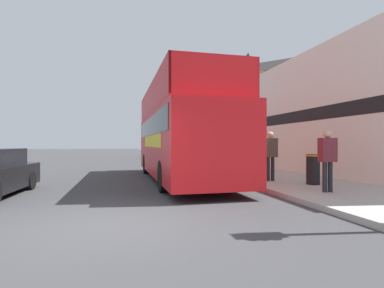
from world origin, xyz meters
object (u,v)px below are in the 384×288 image
pedestrian_second (270,151)px  lamp_post_third (168,126)px  tour_bus (180,138)px  pedestrian_nearest (327,154)px  lamp_post_nearest (248,92)px  litter_bin (313,168)px  parked_car_ahead_of_bus (168,156)px  lamp_post_second (192,121)px

pedestrian_second → lamp_post_third: lamp_post_third is taller
tour_bus → pedestrian_nearest: size_ratio=5.74×
pedestrian_nearest → lamp_post_nearest: size_ratio=0.35×
pedestrian_second → litter_bin: 1.62m
parked_car_ahead_of_bus → pedestrian_second: (2.18, -10.58, 0.60)m
litter_bin → lamp_post_third: bearing=93.9°
pedestrian_second → tour_bus: bearing=142.7°
parked_car_ahead_of_bus → lamp_post_third: bearing=83.2°
parked_car_ahead_of_bus → tour_bus: bearing=-93.1°
parked_car_ahead_of_bus → lamp_post_second: 3.10m
parked_car_ahead_of_bus → lamp_post_nearest: 10.12m
parked_car_ahead_of_bus → lamp_post_nearest: lamp_post_nearest is taller
pedestrian_nearest → pedestrian_second: bearing=96.8°
parked_car_ahead_of_bus → litter_bin: 12.20m
parked_car_ahead_of_bus → pedestrian_second: 10.82m
pedestrian_nearest → litter_bin: size_ratio=1.74×
lamp_post_nearest → litter_bin: (1.32, -2.28, -2.89)m
pedestrian_nearest → litter_bin: 1.70m
lamp_post_second → lamp_post_third: bearing=91.0°
lamp_post_third → lamp_post_nearest: bearing=-89.5°
lamp_post_third → lamp_post_second: bearing=-89.0°
pedestrian_nearest → lamp_post_third: 23.65m
pedestrian_second → litter_bin: pedestrian_second is taller
parked_car_ahead_of_bus → pedestrian_nearest: size_ratio=2.64×
pedestrian_nearest → litter_bin: bearing=68.2°
pedestrian_second → litter_bin: size_ratio=1.79×
lamp_post_nearest → tour_bus: bearing=155.0°
pedestrian_nearest → lamp_post_third: size_ratio=0.38×
tour_bus → lamp_post_nearest: 3.35m
parked_car_ahead_of_bus → pedestrian_nearest: 13.54m
tour_bus → lamp_post_third: lamp_post_third is taller
lamp_post_second → lamp_post_third: 9.89m
pedestrian_nearest → pedestrian_second: 2.73m
lamp_post_nearest → lamp_post_second: bearing=89.9°
lamp_post_second → tour_bus: bearing=-106.5°
lamp_post_second → litter_bin: (1.31, -12.16, -2.45)m
pedestrian_nearest → lamp_post_third: lamp_post_third is taller
tour_bus → lamp_post_nearest: lamp_post_nearest is taller
pedestrian_second → parked_car_ahead_of_bus: bearing=101.7°
parked_car_ahead_of_bus → lamp_post_second: bearing=13.5°
pedestrian_second → lamp_post_third: (-0.56, 20.82, 2.15)m
tour_bus → litter_bin: bearing=-42.2°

